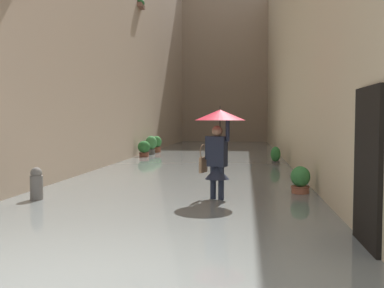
% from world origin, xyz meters
% --- Properties ---
extents(ground_plane, '(70.88, 70.88, 0.00)m').
position_xyz_m(ground_plane, '(0.00, -14.18, 0.00)').
color(ground_plane, slate).
extents(flood_water, '(7.27, 34.35, 0.15)m').
position_xyz_m(flood_water, '(0.00, -14.18, 0.07)').
color(flood_water, slate).
rests_on(flood_water, ground_plane).
extents(building_facade_left, '(2.04, 32.35, 10.75)m').
position_xyz_m(building_facade_left, '(-4.13, -14.17, 5.37)').
color(building_facade_left, beige).
rests_on(building_facade_left, ground_plane).
extents(building_facade_right, '(2.04, 32.35, 13.53)m').
position_xyz_m(building_facade_right, '(4.13, -14.17, 6.76)').
color(building_facade_right, tan).
rests_on(building_facade_right, ground_plane).
extents(building_facade_far, '(10.07, 1.80, 13.29)m').
position_xyz_m(building_facade_far, '(0.00, -29.25, 6.64)').
color(building_facade_far, gray).
rests_on(building_facade_far, ground_plane).
extents(person_wading, '(1.04, 1.04, 2.06)m').
position_xyz_m(person_wading, '(-1.11, -4.73, 1.45)').
color(person_wading, black).
rests_on(person_wading, ground_plane).
extents(potted_plant_mid_left, '(0.43, 0.43, 0.75)m').
position_xyz_m(potted_plant_mid_left, '(-2.87, -5.69, 0.39)').
color(potted_plant_mid_left, '#9E563D').
rests_on(potted_plant_mid_left, ground_plane).
extents(potted_plant_near_left, '(0.36, 0.36, 0.81)m').
position_xyz_m(potted_plant_near_left, '(-2.74, -11.79, 0.43)').
color(potted_plant_near_left, '#66605B').
rests_on(potted_plant_near_left, ground_plane).
extents(potted_plant_far_right, '(0.56, 0.56, 0.85)m').
position_xyz_m(potted_plant_far_right, '(2.86, -14.52, 0.47)').
color(potted_plant_far_right, brown).
rests_on(potted_plant_far_right, ground_plane).
extents(potted_plant_near_right, '(0.52, 0.52, 0.97)m').
position_xyz_m(potted_plant_near_right, '(2.86, -17.20, 0.52)').
color(potted_plant_near_right, brown).
rests_on(potted_plant_near_right, ground_plane).
extents(potted_plant_mid_right, '(0.55, 0.55, 1.02)m').
position_xyz_m(potted_plant_mid_right, '(2.89, -16.10, 0.58)').
color(potted_plant_mid_right, '#66605B').
rests_on(potted_plant_mid_right, ground_plane).
extents(mooring_bollard, '(0.26, 0.26, 0.81)m').
position_xyz_m(mooring_bollard, '(2.59, -4.22, 0.40)').
color(mooring_bollard, slate).
rests_on(mooring_bollard, ground_plane).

